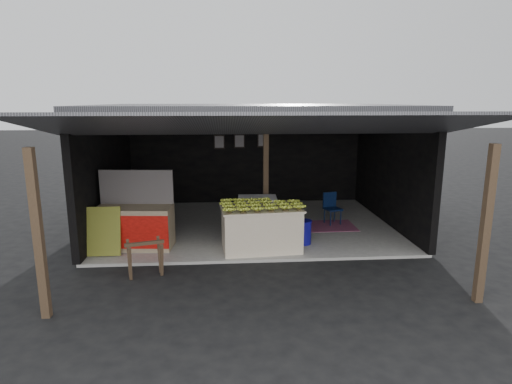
{
  "coord_description": "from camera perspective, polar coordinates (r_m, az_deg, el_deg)",
  "views": [
    {
      "loc": [
        -0.66,
        -7.88,
        3.12
      ],
      "look_at": [
        0.04,
        1.49,
        1.1
      ],
      "focal_mm": 30.0,
      "sensor_mm": 36.0,
      "label": 1
    }
  ],
  "objects": [
    {
      "name": "neighbor_stall",
      "position": [
        9.38,
        -15.87,
        -4.27
      ],
      "size": [
        1.62,
        0.84,
        1.62
      ],
      "rotation": [
        0.0,
        0.0,
        -0.08
      ],
      "color": "#998466",
      "rests_on": "concrete_slab"
    },
    {
      "name": "white_crate",
      "position": [
        9.63,
        0.18,
        -3.43
      ],
      "size": [
        0.88,
        0.62,
        0.95
      ],
      "rotation": [
        0.0,
        0.0,
        -0.05
      ],
      "color": "white",
      "rests_on": "concrete_slab"
    },
    {
      "name": "shophouse",
      "position": [
        10.76,
        -0.74,
        6.69
      ],
      "size": [
        7.4,
        7.29,
        3.02
      ],
      "color": "black",
      "rests_on": "ground"
    },
    {
      "name": "picture_frames",
      "position": [
        12.84,
        -2.07,
        6.8
      ],
      "size": [
        1.62,
        0.04,
        0.46
      ],
      "color": "black",
      "rests_on": "shophouse"
    },
    {
      "name": "water_barrel",
      "position": [
        9.37,
        6.34,
        -5.41
      ],
      "size": [
        0.34,
        0.34,
        0.49
      ],
      "primitive_type": "cylinder",
      "color": "#0E0B7E",
      "rests_on": "concrete_slab"
    },
    {
      "name": "sawhorse",
      "position": [
        7.97,
        -14.58,
        -8.11
      ],
      "size": [
        0.73,
        0.72,
        0.66
      ],
      "rotation": [
        0.0,
        0.0,
        0.28
      ],
      "color": "#483424",
      "rests_on": "ground"
    },
    {
      "name": "ground",
      "position": [
        8.5,
        0.49,
        -9.41
      ],
      "size": [
        80.0,
        80.0,
        0.0
      ],
      "primitive_type": "plane",
      "color": "black",
      "rests_on": "ground"
    },
    {
      "name": "green_signboard",
      "position": [
        9.11,
        -19.63,
        -4.96
      ],
      "size": [
        0.66,
        0.27,
        0.97
      ],
      "primitive_type": "cube",
      "rotation": [
        -0.23,
        0.0,
        0.0
      ],
      "color": "black",
      "rests_on": "concrete_slab"
    },
    {
      "name": "concrete_slab",
      "position": [
        10.85,
        -0.61,
        -4.42
      ],
      "size": [
        7.0,
        5.0,
        0.06
      ],
      "primitive_type": "cube",
      "color": "gray",
      "rests_on": "ground"
    },
    {
      "name": "banana_table",
      "position": [
        8.92,
        0.68,
        -4.85
      ],
      "size": [
        1.72,
        1.14,
        0.91
      ],
      "rotation": [
        0.0,
        0.0,
        0.08
      ],
      "color": "silver",
      "rests_on": "concrete_slab"
    },
    {
      "name": "banana_pile",
      "position": [
        8.78,
        0.69,
        -1.47
      ],
      "size": [
        1.59,
        1.03,
        0.18
      ],
      "primitive_type": null,
      "rotation": [
        0.0,
        0.0,
        0.08
      ],
      "color": "gold",
      "rests_on": "banana_table"
    },
    {
      "name": "plastic_chair",
      "position": [
        10.94,
        10.01,
        -1.79
      ],
      "size": [
        0.47,
        0.47,
        0.79
      ],
      "rotation": [
        0.0,
        0.0,
        0.31
      ],
      "color": "#0A1637",
      "rests_on": "concrete_slab"
    },
    {
      "name": "magenta_rug",
      "position": [
        10.78,
        9.09,
        -4.48
      ],
      "size": [
        1.51,
        1.01,
        0.01
      ],
      "primitive_type": "cube",
      "rotation": [
        0.0,
        0.0,
        0.01
      ],
      "color": "#771A4C",
      "rests_on": "concrete_slab"
    }
  ]
}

